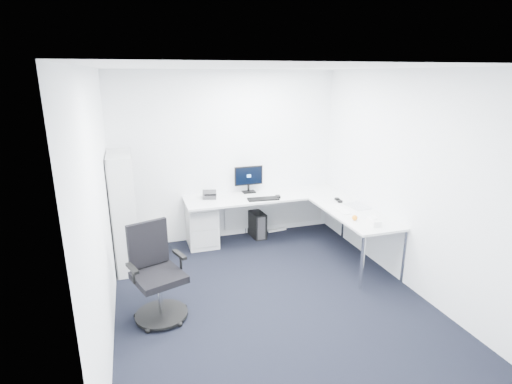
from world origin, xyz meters
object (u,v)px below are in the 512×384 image
object	(u,v)px
l_desk	(274,225)
laptop	(358,198)
bookshelf	(124,212)
monitor	(249,179)
task_chair	(159,275)

from	to	relation	value
l_desk	laptop	size ratio (longest dim) A/B	7.14
l_desk	bookshelf	distance (m)	2.22
monitor	l_desk	bearing A→B (deg)	-69.33
task_chair	laptop	world-z (taller)	task_chair
task_chair	laptop	distance (m)	3.05
task_chair	laptop	xyz separation A→B (m)	(2.93, 0.80, 0.35)
task_chair	laptop	size ratio (longest dim) A/B	2.96
task_chair	monitor	world-z (taller)	monitor
l_desk	monitor	size ratio (longest dim) A/B	5.57
bookshelf	task_chair	size ratio (longest dim) A/B	1.50
l_desk	laptop	bearing A→B (deg)	-28.93
l_desk	laptop	xyz separation A→B (m)	(1.08, -0.60, 0.51)
bookshelf	task_chair	bearing A→B (deg)	-77.09
l_desk	bookshelf	xyz separation A→B (m)	(-2.17, 0.05, 0.43)
task_chair	monitor	bearing A→B (deg)	31.34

